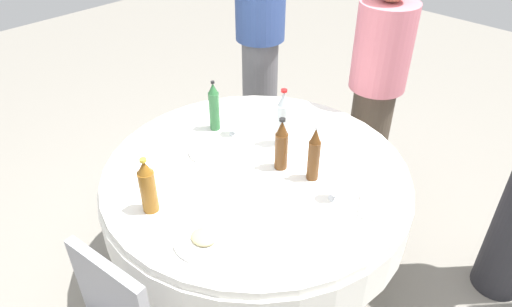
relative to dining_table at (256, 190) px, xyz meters
The scene contains 17 objects.
ground_plane 0.59m from the dining_table, ahead, with size 10.00×10.00×0.00m, color gray.
dining_table is the anchor object (origin of this frame).
bottle_clear_west 0.39m from the dining_table, 78.39° to the right, with size 0.07×0.07×0.32m.
bottle_brown_inner 0.30m from the dining_table, 132.38° to the right, with size 0.06×0.06×0.28m.
bottle_green_north 0.52m from the dining_table, 14.20° to the right, with size 0.06×0.06×0.29m.
bottle_brown_outer 0.40m from the dining_table, 152.18° to the right, with size 0.06×0.06×0.29m.
bottle_amber_right 0.62m from the dining_table, 77.05° to the left, with size 0.07×0.07×0.27m.
wine_glass_outer 0.41m from the dining_table, 25.27° to the right, with size 0.06×0.06×0.13m.
wine_glass_right 0.49m from the dining_table, 168.65° to the right, with size 0.06×0.06×0.14m.
plate_east 0.56m from the dining_table, 110.91° to the left, with size 0.25×0.25×0.04m.
plate_mid 0.32m from the dining_table, 15.58° to the left, with size 0.21×0.21×0.02m.
fork_inner 0.47m from the dining_table, 51.24° to the left, with size 0.18×0.02×0.01m, color silver.
fork_north 0.22m from the dining_table, 138.90° to the left, with size 0.18×0.02×0.01m, color silver.
fork_outer 0.48m from the dining_table, 124.50° to the right, with size 0.18×0.02×0.01m, color silver.
folded_napkin 0.63m from the dining_table, 165.94° to the right, with size 0.15×0.15×0.02m, color white.
person_inner 1.06m from the dining_table, 91.43° to the right, with size 0.34×0.34×1.54m.
person_north 1.29m from the dining_table, 47.32° to the right, with size 0.34×0.34×1.67m.
Camera 1 is at (-1.26, 1.31, 2.12)m, focal length 32.36 mm.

